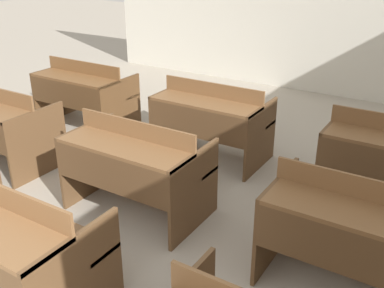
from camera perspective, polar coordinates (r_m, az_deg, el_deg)
The scene contains 5 objects.
bench_front_center at distance 3.07m, azimuth -22.50°, elevation -11.31°, with size 1.16×0.72×0.84m.
bench_second_center at distance 3.80m, azimuth -7.28°, elevation -2.53°, with size 1.16×0.72×0.84m.
bench_second_right at distance 3.11m, azimuth 20.28°, elevation -10.49°, with size 1.16×0.72×0.84m.
bench_third_left at distance 5.83m, azimuth -13.60°, elevation 6.48°, with size 1.16×0.72×0.84m.
bench_third_center at distance 4.78m, azimuth 2.38°, elevation 3.33°, with size 1.16×0.72×0.84m.
Camera 1 is at (2.12, 0.10, 2.14)m, focal length 42.00 mm.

